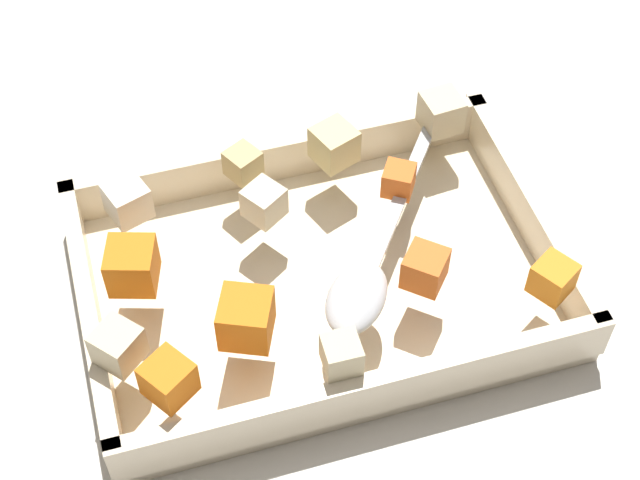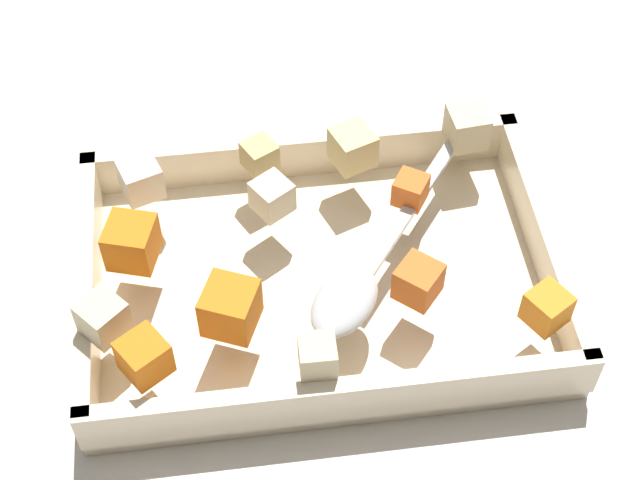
# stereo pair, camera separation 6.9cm
# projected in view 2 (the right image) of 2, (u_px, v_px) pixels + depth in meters

# --- Properties ---
(ground_plane) EXTENTS (4.00, 4.00, 0.00)m
(ground_plane) POSITION_uv_depth(u_px,v_px,m) (312.00, 289.00, 0.74)
(ground_plane) COLOR beige
(baking_dish) EXTENTS (0.35, 0.24, 0.05)m
(baking_dish) POSITION_uv_depth(u_px,v_px,m) (320.00, 280.00, 0.73)
(baking_dish) COLOR beige
(baking_dish) RESTS_ON ground_plane
(carrot_chunk_far_left) EXTENTS (0.04, 0.04, 0.03)m
(carrot_chunk_far_left) POSITION_uv_depth(u_px,v_px,m) (418.00, 281.00, 0.67)
(carrot_chunk_far_left) COLOR orange
(carrot_chunk_far_left) RESTS_ON baking_dish
(carrot_chunk_back_center) EXTENTS (0.03, 0.03, 0.02)m
(carrot_chunk_back_center) POSITION_uv_depth(u_px,v_px,m) (410.00, 190.00, 0.72)
(carrot_chunk_back_center) COLOR orange
(carrot_chunk_back_center) RESTS_ON baking_dish
(carrot_chunk_mid_left) EXTENTS (0.04, 0.04, 0.03)m
(carrot_chunk_mid_left) POSITION_uv_depth(u_px,v_px,m) (132.00, 242.00, 0.68)
(carrot_chunk_mid_left) COLOR orange
(carrot_chunk_mid_left) RESTS_ON baking_dish
(carrot_chunk_corner_nw) EXTENTS (0.04, 0.04, 0.03)m
(carrot_chunk_corner_nw) POSITION_uv_depth(u_px,v_px,m) (144.00, 357.00, 0.63)
(carrot_chunk_corner_nw) COLOR orange
(carrot_chunk_corner_nw) RESTS_ON baking_dish
(carrot_chunk_under_handle) EXTENTS (0.04, 0.04, 0.03)m
(carrot_chunk_under_handle) POSITION_uv_depth(u_px,v_px,m) (547.00, 308.00, 0.65)
(carrot_chunk_under_handle) COLOR orange
(carrot_chunk_under_handle) RESTS_ON baking_dish
(carrot_chunk_rim_edge) EXTENTS (0.04, 0.04, 0.03)m
(carrot_chunk_rim_edge) POSITION_uv_depth(u_px,v_px,m) (230.00, 308.00, 0.65)
(carrot_chunk_rim_edge) COLOR orange
(carrot_chunk_rim_edge) RESTS_ON baking_dish
(potato_chunk_front_center) EXTENTS (0.02, 0.02, 0.02)m
(potato_chunk_front_center) POSITION_uv_depth(u_px,v_px,m) (318.00, 356.00, 0.63)
(potato_chunk_front_center) COLOR beige
(potato_chunk_front_center) RESTS_ON baking_dish
(potato_chunk_near_spoon) EXTENTS (0.04, 0.04, 0.03)m
(potato_chunk_near_spoon) POSITION_uv_depth(u_px,v_px,m) (103.00, 318.00, 0.65)
(potato_chunk_near_spoon) COLOR beige
(potato_chunk_near_spoon) RESTS_ON baking_dish
(potato_chunk_heap_top) EXTENTS (0.04, 0.04, 0.03)m
(potato_chunk_heap_top) POSITION_uv_depth(u_px,v_px,m) (353.00, 147.00, 0.74)
(potato_chunk_heap_top) COLOR #E0CC89
(potato_chunk_heap_top) RESTS_ON baking_dish
(potato_chunk_near_left) EXTENTS (0.03, 0.03, 0.03)m
(potato_chunk_near_left) POSITION_uv_depth(u_px,v_px,m) (467.00, 127.00, 0.76)
(potato_chunk_near_left) COLOR beige
(potato_chunk_near_left) RESTS_ON baking_dish
(potato_chunk_near_right) EXTENTS (0.03, 0.03, 0.02)m
(potato_chunk_near_right) POSITION_uv_depth(u_px,v_px,m) (260.00, 156.00, 0.74)
(potato_chunk_near_right) COLOR tan
(potato_chunk_near_right) RESTS_ON baking_dish
(parsnip_chunk_corner_ne) EXTENTS (0.04, 0.04, 0.03)m
(parsnip_chunk_corner_ne) POSITION_uv_depth(u_px,v_px,m) (272.00, 196.00, 0.72)
(parsnip_chunk_corner_ne) COLOR beige
(parsnip_chunk_corner_ne) RESTS_ON baking_dish
(parsnip_chunk_corner_se) EXTENTS (0.04, 0.04, 0.03)m
(parsnip_chunk_corner_se) POSITION_uv_depth(u_px,v_px,m) (141.00, 179.00, 0.73)
(parsnip_chunk_corner_se) COLOR silver
(parsnip_chunk_corner_se) RESTS_ON baking_dish
(serving_spoon) EXTENTS (0.15, 0.18, 0.02)m
(serving_spoon) POSITION_uv_depth(u_px,v_px,m) (354.00, 288.00, 0.67)
(serving_spoon) COLOR silver
(serving_spoon) RESTS_ON baking_dish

